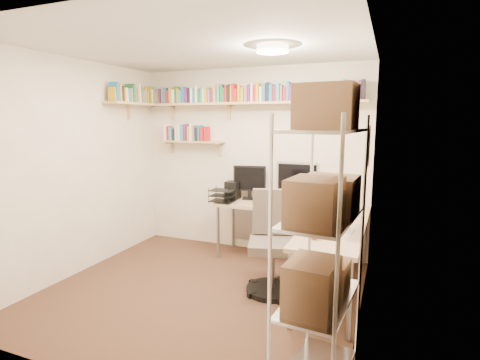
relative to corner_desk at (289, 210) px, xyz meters
name	(u,v)px	position (x,y,z in m)	size (l,w,h in m)	color
ground	(201,291)	(-0.70, -0.97, -0.73)	(3.20, 3.20, 0.00)	#402F1B
room_shell	(199,146)	(-0.69, -0.97, 0.82)	(3.24, 3.04, 2.52)	beige
wall_shelves	(217,103)	(-1.10, 0.33, 1.30)	(3.12, 1.09, 0.80)	tan
corner_desk	(289,210)	(0.00, 0.00, 0.00)	(1.97, 1.92, 1.28)	tan
office_chair	(272,249)	(-0.01, -0.64, -0.28)	(0.59, 0.60, 1.07)	black
wire_rack	(321,220)	(0.72, -2.05, 0.46)	(0.46, 0.82, 2.01)	silver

